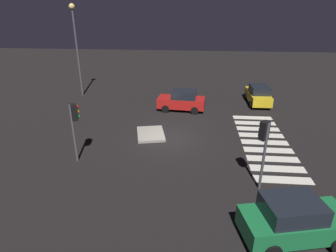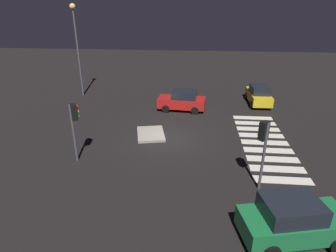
# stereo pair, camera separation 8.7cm
# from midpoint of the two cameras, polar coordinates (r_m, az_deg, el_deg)

# --- Properties ---
(ground_plane) EXTENTS (80.00, 80.00, 0.00)m
(ground_plane) POSITION_cam_midpoint_polar(r_m,az_deg,el_deg) (20.54, 0.12, -2.56)
(ground_plane) COLOR black
(traffic_island) EXTENTS (2.92, 2.43, 0.18)m
(traffic_island) POSITION_cam_midpoint_polar(r_m,az_deg,el_deg) (21.10, -3.35, -1.59)
(traffic_island) COLOR gray
(traffic_island) RESTS_ON ground
(car_red) EXTENTS (2.27, 4.32, 1.83)m
(car_red) POSITION_cam_midpoint_polar(r_m,az_deg,el_deg) (25.73, 2.95, 5.08)
(car_red) COLOR red
(car_red) RESTS_ON ground
(car_green) EXTENTS (2.78, 4.67, 1.93)m
(car_green) POSITION_cam_midpoint_polar(r_m,az_deg,el_deg) (13.19, 23.89, -16.77)
(car_green) COLOR #196B38
(car_green) RESTS_ON ground
(car_yellow) EXTENTS (4.20, 2.03, 1.81)m
(car_yellow) POSITION_cam_midpoint_polar(r_m,az_deg,el_deg) (28.63, 17.68, 5.90)
(car_yellow) COLOR gold
(car_yellow) RESTS_ON ground
(traffic_light_west) EXTENTS (0.54, 0.53, 3.65)m
(traffic_light_west) POSITION_cam_midpoint_polar(r_m,az_deg,el_deg) (17.58, -18.01, 1.42)
(traffic_light_west) COLOR #47474C
(traffic_light_west) RESTS_ON ground
(traffic_light_south) EXTENTS (0.54, 0.54, 3.76)m
(traffic_light_south) POSITION_cam_midpoint_polar(r_m,az_deg,el_deg) (14.83, 18.58, -2.46)
(traffic_light_south) COLOR #47474C
(traffic_light_south) RESTS_ON ground
(street_lamp) EXTENTS (0.56, 0.56, 8.87)m
(street_lamp) POSITION_cam_midpoint_polar(r_m,az_deg,el_deg) (30.35, -17.72, 16.63)
(street_lamp) COLOR #47474C
(street_lamp) RESTS_ON ground
(crosswalk_near) EXTENTS (9.90, 3.20, 0.02)m
(crosswalk_near) POSITION_cam_midpoint_polar(r_m,az_deg,el_deg) (21.11, 18.76, -3.13)
(crosswalk_near) COLOR silver
(crosswalk_near) RESTS_ON ground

